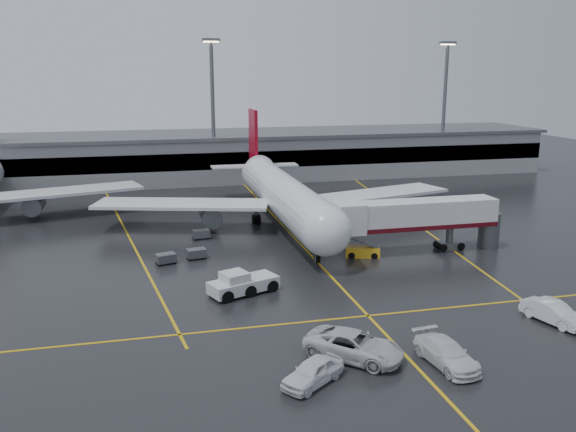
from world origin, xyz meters
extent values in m
plane|color=black|center=(0.00, 0.00, 0.00)|extent=(220.00, 220.00, 0.00)
cube|color=gold|center=(0.00, 0.00, 0.01)|extent=(0.25, 90.00, 0.02)
cube|color=gold|center=(0.00, -22.00, 0.01)|extent=(60.00, 0.25, 0.02)
cube|color=gold|center=(-20.00, 10.00, 0.01)|extent=(9.99, 69.35, 0.02)
cube|color=gold|center=(18.00, 10.00, 0.01)|extent=(7.57, 69.64, 0.02)
cube|color=gray|center=(0.00, 48.00, 4.00)|extent=(120.00, 18.00, 8.00)
cube|color=black|center=(0.00, 39.20, 4.50)|extent=(120.00, 0.40, 3.00)
cube|color=#595B60|center=(0.00, 48.00, 8.30)|extent=(122.00, 19.00, 0.60)
cylinder|color=#595B60|center=(-5.00, 42.00, 12.50)|extent=(0.70, 0.70, 25.00)
cube|color=#595B60|center=(-5.00, 42.00, 25.20)|extent=(3.00, 1.20, 0.50)
cube|color=#FFE5B2|center=(-5.00, 42.00, 24.90)|extent=(2.60, 0.90, 0.20)
cylinder|color=#595B60|center=(40.00, 42.00, 12.50)|extent=(0.70, 0.70, 25.00)
cube|color=#595B60|center=(40.00, 42.00, 25.20)|extent=(3.00, 1.20, 0.50)
cube|color=#FFE5B2|center=(40.00, 42.00, 24.90)|extent=(2.60, 0.90, 0.20)
cylinder|color=silver|center=(0.00, 8.00, 4.20)|extent=(5.20, 36.00, 5.20)
sphere|color=silver|center=(0.00, -10.00, 4.20)|extent=(5.20, 5.20, 5.20)
cone|color=silver|center=(0.00, 29.00, 4.80)|extent=(4.94, 8.00, 4.94)
cube|color=maroon|center=(0.00, 30.00, 9.70)|extent=(0.50, 5.50, 8.50)
cube|color=silver|center=(0.00, 29.00, 5.00)|extent=(14.00, 3.00, 0.25)
cube|color=silver|center=(-13.00, 10.00, 3.40)|extent=(22.80, 11.83, 0.40)
cube|color=silver|center=(13.00, 10.00, 3.40)|extent=(22.80, 11.83, 0.40)
cylinder|color=#595B60|center=(-9.50, 9.00, 2.00)|extent=(2.60, 4.50, 2.60)
cylinder|color=#595B60|center=(9.50, 9.00, 2.00)|extent=(2.60, 4.50, 2.60)
cylinder|color=#595B60|center=(0.00, -7.00, 1.00)|extent=(0.56, 0.56, 2.00)
cylinder|color=#595B60|center=(-3.20, 11.00, 1.00)|extent=(0.56, 0.56, 2.00)
cylinder|color=#595B60|center=(3.20, 11.00, 1.00)|extent=(0.56, 0.56, 2.00)
cylinder|color=black|center=(0.00, -7.00, 0.45)|extent=(0.40, 1.10, 1.10)
cylinder|color=black|center=(-3.20, 11.00, 0.55)|extent=(1.00, 1.40, 1.40)
cylinder|color=black|center=(3.20, 11.00, 0.55)|extent=(1.00, 1.40, 1.40)
cube|color=silver|center=(-29.00, 22.00, 3.40)|extent=(22.80, 11.83, 0.40)
cylinder|color=#595B60|center=(-32.50, 21.00, 2.00)|extent=(2.60, 4.50, 2.60)
cube|color=silver|center=(12.00, -6.00, 4.40)|extent=(18.00, 3.20, 3.00)
cube|color=#4A0810|center=(12.00, -6.00, 3.10)|extent=(18.00, 3.30, 0.50)
cube|color=silver|center=(3.80, -6.00, 4.40)|extent=(3.00, 3.40, 3.30)
cylinder|color=#595B60|center=(16.00, -6.00, 1.50)|extent=(0.80, 0.80, 3.00)
cube|color=#595B60|center=(16.00, -6.00, 0.45)|extent=(2.60, 1.60, 0.90)
cylinder|color=#595B60|center=(21.00, -6.00, 2.00)|extent=(2.40, 2.40, 4.00)
cylinder|color=black|center=(14.90, -6.00, 0.45)|extent=(0.90, 1.80, 0.90)
cylinder|color=black|center=(17.10, -6.00, 0.45)|extent=(0.90, 1.80, 0.90)
cube|color=silver|center=(-9.21, -14.35, 0.82)|extent=(6.87, 4.70, 1.09)
cube|color=silver|center=(-10.06, -14.69, 1.73)|extent=(2.83, 2.83, 0.91)
cube|color=black|center=(-10.06, -14.69, 1.73)|extent=(2.55, 2.55, 0.82)
cylinder|color=black|center=(-11.42, -15.22, 0.50)|extent=(2.10, 2.98, 1.19)
cylinder|color=black|center=(-9.21, -14.35, 0.50)|extent=(2.10, 2.98, 1.19)
cylinder|color=black|center=(-7.00, -13.49, 0.50)|extent=(2.10, 2.98, 1.19)
cube|color=gold|center=(5.38, -6.35, 0.56)|extent=(3.99, 2.59, 1.13)
cube|color=#595B60|center=(5.38, -6.35, 1.64)|extent=(3.68, 1.96, 1.29)
cylinder|color=black|center=(4.21, -5.97, 0.31)|extent=(1.22, 1.88, 0.72)
cylinder|color=black|center=(6.56, -6.72, 0.31)|extent=(1.22, 1.88, 0.72)
imported|color=silver|center=(-3.77, -28.93, 0.98)|extent=(7.43, 7.16, 1.96)
imported|color=silver|center=(2.13, -31.31, 0.85)|extent=(3.06, 6.12, 1.71)
imported|color=silver|center=(14.01, -26.83, 0.88)|extent=(3.27, 5.66, 1.76)
imported|color=white|center=(-7.55, -31.62, 0.83)|extent=(5.11, 4.44, 1.66)
cube|color=#595B60|center=(-12.44, -2.79, 0.65)|extent=(2.18, 1.60, 0.90)
cylinder|color=black|center=(-13.15, -3.41, 0.18)|extent=(0.40, 0.20, 0.40)
cylinder|color=black|center=(-11.57, -3.16, 0.18)|extent=(0.40, 0.20, 0.40)
cylinder|color=black|center=(-13.31, -2.42, 0.18)|extent=(0.40, 0.20, 0.40)
cylinder|color=black|center=(-11.73, -2.17, 0.18)|extent=(0.40, 0.20, 0.40)
cube|color=#595B60|center=(-15.75, -3.81, 0.65)|extent=(2.28, 1.81, 0.90)
cylinder|color=black|center=(-16.38, -4.52, 0.18)|extent=(0.40, 0.20, 0.40)
cylinder|color=black|center=(-14.85, -4.07, 0.18)|extent=(0.40, 0.20, 0.40)
cylinder|color=black|center=(-16.66, -3.56, 0.18)|extent=(0.40, 0.20, 0.40)
cylinder|color=black|center=(-15.13, -3.11, 0.18)|extent=(0.40, 0.20, 0.40)
cube|color=#595B60|center=(-11.15, 5.13, 0.65)|extent=(2.16, 1.56, 0.90)
cylinder|color=black|center=(-11.88, 4.52, 0.18)|extent=(0.40, 0.20, 0.40)
cylinder|color=black|center=(-10.29, 4.74, 0.18)|extent=(0.40, 0.20, 0.40)
cylinder|color=black|center=(-12.01, 5.52, 0.18)|extent=(0.40, 0.20, 0.40)
cylinder|color=black|center=(-10.43, 5.73, 0.18)|extent=(0.40, 0.20, 0.40)
camera|label=1|loc=(-17.50, -65.63, 19.74)|focal=37.38mm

